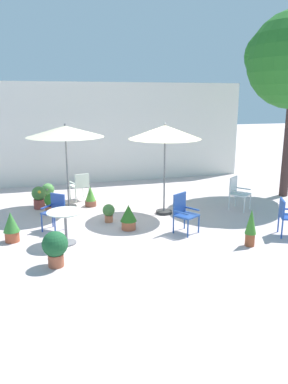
% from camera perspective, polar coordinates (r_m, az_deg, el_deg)
% --- Properties ---
extents(ground_plane, '(60.00, 60.00, 0.00)m').
position_cam_1_polar(ground_plane, '(10.18, -0.25, -3.68)').
color(ground_plane, beige).
extents(villa_facade, '(10.54, 0.30, 3.65)m').
position_cam_1_polar(villa_facade, '(14.22, -5.38, 8.94)').
color(villa_facade, silver).
rests_on(villa_facade, ground).
extents(patio_umbrella_0, '(2.14, 2.14, 2.43)m').
position_cam_1_polar(patio_umbrella_0, '(10.69, -11.90, 8.88)').
color(patio_umbrella_0, '#2D2D2D').
rests_on(patio_umbrella_0, ground).
extents(patio_umbrella_1, '(1.93, 1.93, 2.48)m').
position_cam_1_polar(patio_umbrella_1, '(9.99, 3.20, 8.92)').
color(patio_umbrella_1, '#2D2D2D').
rests_on(patio_umbrella_1, ground).
extents(cafe_table_0, '(0.79, 0.79, 0.74)m').
position_cam_1_polar(cafe_table_0, '(8.35, -11.86, -4.34)').
color(cafe_table_0, white).
rests_on(cafe_table_0, ground).
extents(patio_chair_0, '(0.64, 0.63, 0.94)m').
position_cam_1_polar(patio_chair_0, '(8.90, 6.02, -2.87)').
color(patio_chair_0, '#234892').
rests_on(patio_chair_0, ground).
extents(patio_chair_1, '(0.59, 0.61, 0.87)m').
position_cam_1_polar(patio_chair_1, '(9.24, 20.91, -3.19)').
color(patio_chair_1, '#24479F').
rests_on(patio_chair_1, ground).
extents(patio_chair_2, '(0.61, 0.61, 0.87)m').
position_cam_1_polar(patio_chair_2, '(11.73, -9.68, 1.14)').
color(patio_chair_2, white).
rests_on(patio_chair_2, ground).
extents(patio_chair_3, '(0.68, 0.68, 0.93)m').
position_cam_1_polar(patio_chair_3, '(10.99, 14.02, 0.14)').
color(patio_chair_3, silver).
rests_on(patio_chair_3, ground).
extents(patio_chair_4, '(0.61, 0.61, 0.88)m').
position_cam_1_polar(patio_chair_4, '(9.27, -13.37, -2.58)').
color(patio_chair_4, '#274799').
rests_on(patio_chair_4, ground).
extents(potted_plant_0, '(0.32, 0.32, 0.47)m').
position_cam_1_polar(potted_plant_0, '(9.68, -5.40, -3.03)').
color(potted_plant_0, '#CB714C').
rests_on(potted_plant_0, ground).
extents(potted_plant_1, '(0.38, 0.38, 0.58)m').
position_cam_1_polar(potted_plant_1, '(11.82, -14.38, 0.15)').
color(potted_plant_1, '#C3723B').
rests_on(potted_plant_1, ground).
extents(potted_plant_2, '(0.36, 0.36, 0.69)m').
position_cam_1_polar(potted_plant_2, '(8.84, -19.53, -4.92)').
color(potted_plant_2, '#B25034').
rests_on(potted_plant_2, ground).
extents(potted_plant_3, '(0.24, 0.24, 0.83)m').
position_cam_1_polar(potted_plant_3, '(8.39, 15.93, -5.06)').
color(potted_plant_3, '#994B2D').
rests_on(potted_plant_3, ground).
extents(potted_plant_4, '(0.40, 0.40, 0.65)m').
position_cam_1_polar(potted_plant_4, '(11.19, -15.69, -0.65)').
color(potted_plant_4, '#98433C').
rests_on(potted_plant_4, ground).
extents(potted_plant_5, '(0.40, 0.40, 0.62)m').
position_cam_1_polar(potted_plant_5, '(9.10, -2.37, -3.74)').
color(potted_plant_5, '#B9603F').
rests_on(potted_plant_5, ground).
extents(potted_plant_6, '(0.36, 0.36, 0.59)m').
position_cam_1_polar(potted_plant_6, '(10.56, -13.94, -1.74)').
color(potted_plant_6, '#AB5135').
rests_on(potted_plant_6, ground).
extents(potted_plant_7, '(0.49, 0.49, 0.70)m').
position_cam_1_polar(potted_plant_7, '(7.34, -13.36, -8.04)').
color(potted_plant_7, '#A5563C').
rests_on(potted_plant_7, ground).
extents(potted_plant_8, '(0.33, 0.33, 0.60)m').
position_cam_1_polar(potted_plant_8, '(11.13, -8.14, -0.72)').
color(potted_plant_8, brown).
rests_on(potted_plant_8, ground).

